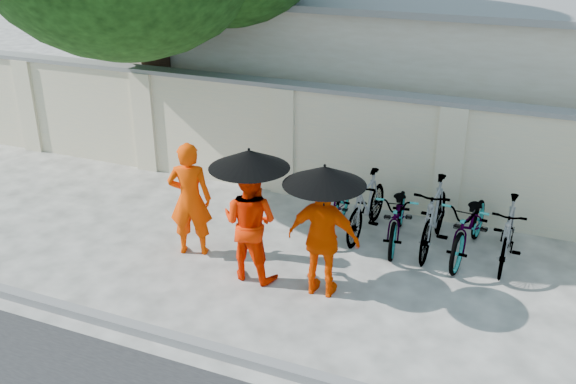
% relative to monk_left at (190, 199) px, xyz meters
% --- Properties ---
extents(ground, '(80.00, 80.00, 0.00)m').
position_rel_monk_left_xyz_m(ground, '(1.38, -0.40, -0.90)').
color(ground, silver).
extents(kerb, '(40.00, 0.16, 0.12)m').
position_rel_monk_left_xyz_m(kerb, '(1.38, -2.10, -0.84)').
color(kerb, gray).
rests_on(kerb, ground).
extents(compound_wall, '(20.00, 0.30, 2.00)m').
position_rel_monk_left_xyz_m(compound_wall, '(2.38, 2.80, 0.10)').
color(compound_wall, beige).
rests_on(compound_wall, ground).
extents(building_behind, '(14.00, 6.00, 3.20)m').
position_rel_monk_left_xyz_m(building_behind, '(3.38, 6.60, 0.70)').
color(building_behind, beige).
rests_on(building_behind, ground).
extents(monk_left, '(0.76, 0.62, 1.79)m').
position_rel_monk_left_xyz_m(monk_left, '(0.00, 0.00, 0.00)').
color(monk_left, '#FF3F00').
rests_on(monk_left, ground).
extents(monk_center, '(0.88, 0.71, 1.72)m').
position_rel_monk_left_xyz_m(monk_center, '(1.14, -0.29, -0.04)').
color(monk_center, '#FF2800').
rests_on(monk_center, ground).
extents(parasol_center, '(1.10, 1.10, 1.00)m').
position_rel_monk_left_xyz_m(parasol_center, '(1.19, -0.37, 0.95)').
color(parasol_center, black).
rests_on(parasol_center, ground).
extents(monk_right, '(1.01, 0.45, 1.70)m').
position_rel_monk_left_xyz_m(monk_right, '(2.25, -0.32, -0.05)').
color(monk_right, '#F74600').
rests_on(monk_right, ground).
extents(parasol_right, '(1.09, 1.09, 0.96)m').
position_rel_monk_left_xyz_m(parasol_right, '(2.27, -0.40, 0.90)').
color(parasol_right, black).
rests_on(parasol_right, ground).
extents(bike_0, '(0.61, 1.64, 0.85)m').
position_rel_monk_left_xyz_m(bike_0, '(1.73, 1.54, -0.47)').
color(bike_0, '#A5A5A5').
rests_on(bike_0, ground).
extents(bike_1, '(0.59, 1.75, 1.03)m').
position_rel_monk_left_xyz_m(bike_1, '(2.28, 1.65, -0.38)').
color(bike_1, '#A5A5A5').
rests_on(bike_1, ground).
extents(bike_2, '(0.86, 1.87, 0.95)m').
position_rel_monk_left_xyz_m(bike_2, '(2.83, 1.56, -0.42)').
color(bike_2, '#A5A5A5').
rests_on(bike_2, ground).
extents(bike_3, '(0.53, 1.86, 1.12)m').
position_rel_monk_left_xyz_m(bike_3, '(3.39, 1.57, -0.34)').
color(bike_3, '#A5A5A5').
rests_on(bike_3, ground).
extents(bike_4, '(0.85, 1.98, 1.01)m').
position_rel_monk_left_xyz_m(bike_4, '(3.94, 1.56, -0.39)').
color(bike_4, '#A5A5A5').
rests_on(bike_4, ground).
extents(bike_5, '(0.49, 1.67, 1.00)m').
position_rel_monk_left_xyz_m(bike_5, '(4.49, 1.54, -0.40)').
color(bike_5, '#A5A5A5').
rests_on(bike_5, ground).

